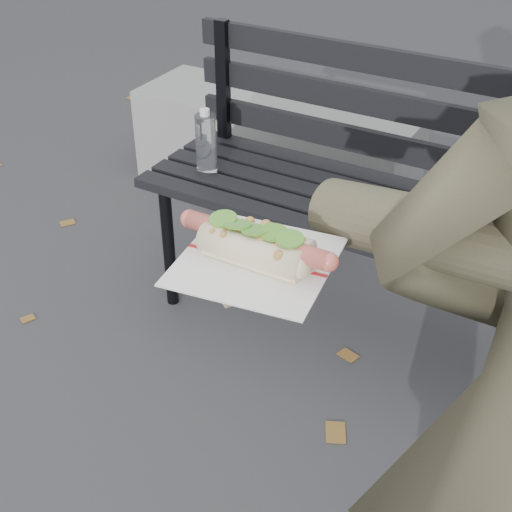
# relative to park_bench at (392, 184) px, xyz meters

# --- Properties ---
(park_bench) EXTENTS (1.50, 0.44, 0.88)m
(park_bench) POSITION_rel_park_bench_xyz_m (0.00, 0.00, 0.00)
(park_bench) COLOR black
(park_bench) RESTS_ON ground
(concrete_block) EXTENTS (1.20, 0.40, 0.40)m
(concrete_block) POSITION_rel_park_bench_xyz_m (-0.74, 0.65, -0.32)
(concrete_block) COLOR slate
(concrete_block) RESTS_ON ground
(held_hotdog) EXTENTS (0.63, 0.32, 0.20)m
(held_hotdog) POSITION_rel_park_bench_xyz_m (0.40, -1.08, 0.52)
(held_hotdog) COLOR #443F2D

